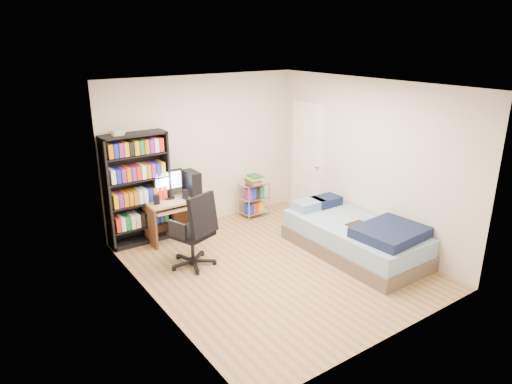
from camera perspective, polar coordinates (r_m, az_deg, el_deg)
room at (r=6.05m, az=2.53°, el=1.36°), size 3.58×4.08×2.58m
media_shelf at (r=7.15m, az=-14.58°, el=0.50°), size 0.97×0.32×1.80m
computer_desk at (r=7.31m, az=-9.67°, el=-1.13°), size 0.88×0.51×1.11m
office_chair at (r=6.44m, az=-7.66°, el=-6.35°), size 0.82×0.82×1.09m
wire_cart at (r=8.07m, az=-0.26°, el=0.30°), size 0.48×0.36×0.76m
bed at (r=6.91m, az=12.35°, el=-5.51°), size 1.07×2.14×0.61m
door at (r=8.18m, az=6.44°, el=4.12°), size 0.12×0.80×2.00m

